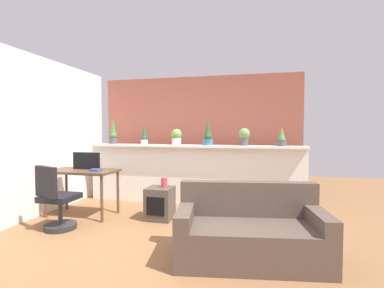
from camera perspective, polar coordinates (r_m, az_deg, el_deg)
The scene contains 18 objects.
ground_plane at distance 3.63m, azimuth -7.91°, elevation -19.86°, with size 12.00×12.00×0.00m, color brown.
divider_wall at distance 5.33m, azimuth -0.05°, elevation -6.44°, with size 4.10×0.16×1.08m, color white.
plant_shelf at distance 5.23m, azimuth -0.15°, elevation -0.42°, with size 4.10×0.32×0.04m, color white.
brick_wall_behind at distance 5.85m, azimuth 1.32°, elevation 1.36°, with size 4.10×0.10×2.50m, color #9E5442.
side_wall_left at distance 4.98m, azimuth -31.67°, elevation 1.28°, with size 0.12×4.40×2.60m, color white.
potted_plant_0 at distance 5.81m, azimuth -15.73°, elevation 2.10°, with size 0.15×0.15×0.50m.
potted_plant_1 at distance 5.52m, azimuth -9.68°, elevation 1.67°, with size 0.13×0.13×0.40m.
potted_plant_2 at distance 5.28m, azimuth -3.17°, elevation 1.53°, with size 0.20×0.20×0.30m.
potted_plant_3 at distance 5.14m, azimuth 3.25°, elevation 1.77°, with size 0.18×0.18×0.44m.
potted_plant_4 at distance 5.11m, azimuth 10.57°, elevation 1.66°, with size 0.20×0.20×0.31m.
potted_plant_5 at distance 5.08m, azimuth 17.75°, elevation 1.19°, with size 0.16×0.16×0.32m.
desk at distance 4.95m, azimuth -21.37°, elevation -5.88°, with size 1.10×0.60×0.75m.
tv_monitor at distance 4.98m, azimuth -20.66°, elevation -3.21°, with size 0.48×0.04×0.28m, color black.
office_chair at distance 4.42m, azimuth -25.90°, elevation -10.65°, with size 0.51×0.51×0.91m.
side_cube_shelf at distance 4.53m, azimuth -6.55°, elevation -11.88°, with size 0.40×0.41×0.50m.
vase_on_shelf at distance 4.48m, azimuth -5.66°, elevation -7.79°, with size 0.10×0.10×0.15m, color #CC3D47.
book_on_desk at distance 4.70m, azimuth -18.97°, elevation -5.03°, with size 0.16×0.13×0.04m, color #2D4C8C.
couch at distance 3.24m, azimuth 11.70°, elevation -17.32°, with size 1.66×0.98×0.80m.
Camera 1 is at (1.23, -3.11, 1.39)m, focal length 26.25 mm.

